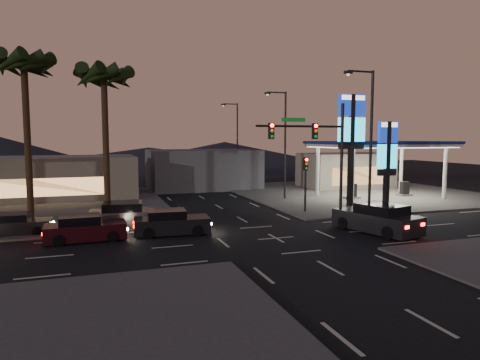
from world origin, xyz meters
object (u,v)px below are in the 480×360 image
object	(u,v)px
traffic_signal_mast	(318,147)
suv_station	(377,219)
pylon_sign_tall	(352,130)
car_lane_a_front	(171,223)
gas_station	(380,145)
car_lane_b_front	(127,216)
car_lane_a_mid	(84,229)
car_lane_b_mid	(15,225)
pylon_sign_short	(387,153)

from	to	relation	value
traffic_signal_mast	suv_station	world-z (taller)	traffic_signal_mast
pylon_sign_tall	suv_station	distance (m)	8.46
car_lane_a_front	pylon_sign_tall	bearing A→B (deg)	10.03
pylon_sign_tall	traffic_signal_mast	size ratio (longest dim) A/B	1.12
gas_station	car_lane_b_front	size ratio (longest dim) A/B	2.35
car_lane_a_mid	suv_station	bearing A→B (deg)	-11.56
pylon_sign_tall	suv_station	size ratio (longest dim) A/B	1.58
traffic_signal_mast	car_lane_a_mid	distance (m)	14.95
car_lane_b_front	suv_station	world-z (taller)	suv_station
gas_station	pylon_sign_tall	xyz separation A→B (m)	(-7.50, -6.50, 1.31)
traffic_signal_mast	gas_station	bearing A→B (deg)	39.28
traffic_signal_mast	car_lane_b_mid	world-z (taller)	traffic_signal_mast
gas_station	car_lane_a_front	xyz separation A→B (m)	(-21.57, -8.99, -4.39)
pylon_sign_short	suv_station	distance (m)	7.76
gas_station	traffic_signal_mast	size ratio (longest dim) A/B	1.53
car_lane_b_mid	suv_station	world-z (taller)	suv_station
traffic_signal_mast	car_lane_b_front	size ratio (longest dim) A/B	1.54
car_lane_a_front	suv_station	distance (m)	12.61
gas_station	car_lane_a_front	distance (m)	23.78
pylon_sign_short	car_lane_a_mid	size ratio (longest dim) A/B	1.54
gas_station	pylon_sign_tall	world-z (taller)	pylon_sign_tall
traffic_signal_mast	pylon_sign_short	bearing A→B (deg)	19.13
pylon_sign_tall	pylon_sign_short	world-z (taller)	pylon_sign_tall
pylon_sign_short	car_lane_a_front	distance (m)	17.10
pylon_sign_tall	car_lane_b_mid	bearing A→B (deg)	179.44
car_lane_a_front	car_lane_a_mid	distance (m)	4.89
gas_station	car_lane_a_mid	bearing A→B (deg)	-161.06
gas_station	car_lane_a_mid	xyz separation A→B (m)	(-26.45, -9.08, -4.40)
traffic_signal_mast	car_lane_a_front	world-z (taller)	traffic_signal_mast
pylon_sign_short	suv_station	size ratio (longest dim) A/B	1.23
car_lane_a_front	car_lane_b_front	bearing A→B (deg)	128.71
pylon_sign_tall	traffic_signal_mast	xyz separation A→B (m)	(-4.74, -3.51, -1.17)
gas_station	car_lane_a_front	bearing A→B (deg)	-157.38
traffic_signal_mast	suv_station	distance (m)	5.78
pylon_sign_tall	car_lane_a_front	size ratio (longest dim) A/B	1.92
gas_station	car_lane_a_front	world-z (taller)	gas_station
car_lane_b_front	pylon_sign_short	bearing A→B (deg)	-4.33
traffic_signal_mast	suv_station	xyz separation A→B (m)	(2.77, -2.54, -4.40)
car_lane_b_mid	suv_station	size ratio (longest dim) A/B	0.71
gas_station	car_lane_b_mid	xyz separation A→B (m)	(-30.37, -6.28, -4.48)
car_lane_b_front	car_lane_b_mid	xyz separation A→B (m)	(-6.46, -0.21, -0.16)
car_lane_a_front	car_lane_b_front	size ratio (longest dim) A/B	0.90
suv_station	car_lane_b_front	bearing A→B (deg)	155.80
car_lane_a_front	car_lane_a_mid	bearing A→B (deg)	-178.93
pylon_sign_short	traffic_signal_mast	bearing A→B (deg)	-160.87
traffic_signal_mast	car_lane_b_mid	xyz separation A→B (m)	(-18.13, 3.74, -4.62)
car_lane_b_front	suv_station	bearing A→B (deg)	-24.20
traffic_signal_mast	car_lane_a_mid	size ratio (longest dim) A/B	1.76
pylon_sign_short	car_lane_a_front	bearing A→B (deg)	-174.87
pylon_sign_tall	car_lane_b_mid	world-z (taller)	pylon_sign_tall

